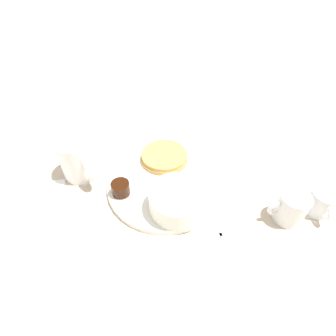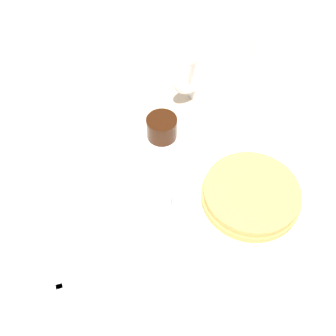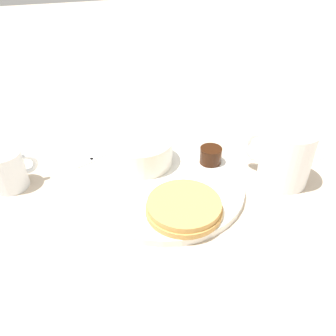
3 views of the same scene
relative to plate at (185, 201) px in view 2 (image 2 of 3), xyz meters
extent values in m
plane|color=#C6B299|center=(0.00, 0.00, -0.01)|extent=(4.00, 4.00, 0.00)
cylinder|color=white|center=(0.00, 0.00, 0.00)|extent=(0.25, 0.25, 0.01)
cylinder|color=tan|center=(0.00, -0.07, 0.01)|extent=(0.11, 0.11, 0.01)
cylinder|color=tan|center=(0.00, -0.07, 0.02)|extent=(0.11, 0.11, 0.01)
cylinder|color=white|center=(-0.02, 0.07, 0.03)|extent=(0.11, 0.11, 0.05)
cylinder|color=white|center=(-0.02, 0.07, 0.05)|extent=(0.09, 0.09, 0.01)
cylinder|color=black|center=(0.09, 0.03, 0.02)|extent=(0.04, 0.04, 0.03)
cylinder|color=white|center=(-0.01, 0.09, 0.02)|extent=(0.05, 0.05, 0.02)
sphere|color=white|center=(-0.01, 0.09, 0.03)|extent=(0.03, 0.03, 0.03)
cylinder|color=white|center=(0.19, -0.05, 0.04)|extent=(0.08, 0.08, 0.10)
torus|color=white|center=(0.17, -0.01, 0.04)|extent=(0.04, 0.06, 0.06)
cube|color=silver|center=(-0.05, 0.14, 0.00)|extent=(0.11, 0.04, 0.00)
cube|color=silver|center=(-0.11, 0.12, 0.00)|extent=(0.04, 0.03, 0.00)
cube|color=white|center=(0.28, 0.02, 0.00)|extent=(0.13, 0.10, 0.00)
camera|label=1|loc=(0.01, 0.39, 0.43)|focal=28.00mm
camera|label=2|loc=(-0.25, 0.02, 0.41)|focal=45.00mm
camera|label=3|loc=(-0.15, -0.39, 0.33)|focal=35.00mm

